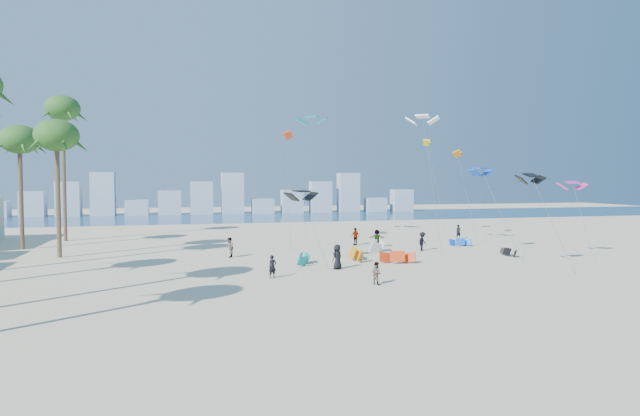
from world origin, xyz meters
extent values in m
plane|color=beige|center=(0.00, 0.00, 0.00)|extent=(220.00, 220.00, 0.00)
plane|color=navy|center=(0.00, 72.00, 0.01)|extent=(220.00, 220.00, 0.00)
imported|color=black|center=(-2.46, 8.20, 0.82)|extent=(0.70, 0.58, 1.63)
imported|color=gray|center=(3.83, 4.20, 0.76)|extent=(0.88, 0.93, 1.52)
imported|color=black|center=(3.04, 10.73, 0.96)|extent=(1.12, 1.03, 1.93)
imported|color=gray|center=(9.18, 25.05, 0.93)|extent=(0.91, 1.18, 1.87)
imported|color=black|center=(14.13, 19.08, 0.93)|extent=(1.37, 1.28, 1.85)
imported|color=gray|center=(10.83, 22.88, 0.92)|extent=(1.77, 1.24, 1.84)
imported|color=black|center=(22.77, 27.72, 0.86)|extent=(0.66, 0.47, 1.71)
imported|color=gray|center=(-4.54, 19.16, 0.90)|extent=(0.81, 0.97, 1.81)
cylinder|color=#595959|center=(1.66, 12.48, 3.01)|extent=(1.55, 2.92, 6.04)
cylinder|color=#595959|center=(14.13, 17.10, 6.59)|extent=(0.66, 5.77, 13.18)
cylinder|color=#595959|center=(18.66, 12.82, 4.00)|extent=(1.47, 4.50, 8.01)
cylinder|color=#595959|center=(1.90, 24.54, 5.99)|extent=(0.62, 5.16, 11.99)
cylinder|color=#595959|center=(21.30, 30.50, 5.93)|extent=(1.24, 3.18, 11.86)
cylinder|color=#595959|center=(24.63, 9.68, 3.36)|extent=(0.19, 2.71, 6.73)
cylinder|color=#595959|center=(5.36, 30.69, 7.19)|extent=(1.93, 4.41, 14.40)
cylinder|color=#595959|center=(22.38, 25.19, 5.12)|extent=(0.45, 4.23, 10.26)
cylinder|color=#595959|center=(18.19, 5.27, 3.65)|extent=(2.31, 2.30, 7.31)
cylinder|color=brown|center=(-19.29, 23.00, 5.44)|extent=(0.40, 0.40, 10.89)
ellipsoid|color=#2B5F21|center=(-19.29, 23.00, 10.89)|extent=(3.80, 3.80, 2.85)
cylinder|color=brown|center=(-24.10, 30.00, 5.47)|extent=(0.40, 0.40, 10.94)
ellipsoid|color=#2B5F21|center=(-24.10, 30.00, 10.94)|extent=(3.80, 3.80, 2.85)
cylinder|color=brown|center=(-21.49, 37.00, 7.50)|extent=(0.40, 0.40, 15.00)
ellipsoid|color=#2B5F21|center=(-21.49, 37.00, 15.00)|extent=(3.80, 3.80, 2.85)
cube|color=#9EADBF|center=(-35.80, 82.00, 2.40)|extent=(4.40, 3.00, 4.80)
cube|color=#9EADBF|center=(-29.60, 82.00, 3.30)|extent=(4.40, 3.00, 6.60)
cube|color=#9EADBF|center=(-23.40, 82.00, 4.20)|extent=(4.40, 3.00, 8.40)
cube|color=#9EADBF|center=(-17.20, 82.00, 1.50)|extent=(4.40, 3.00, 3.00)
cube|color=#9EADBF|center=(-11.00, 82.00, 2.40)|extent=(4.40, 3.00, 4.80)
cube|color=#9EADBF|center=(-4.80, 82.00, 3.30)|extent=(4.40, 3.00, 6.60)
cube|color=#9EADBF|center=(1.40, 82.00, 4.20)|extent=(4.40, 3.00, 8.40)
cube|color=#9EADBF|center=(7.60, 82.00, 1.50)|extent=(4.40, 3.00, 3.00)
cube|color=#9EADBF|center=(13.80, 82.00, 2.40)|extent=(4.40, 3.00, 4.80)
cube|color=#9EADBF|center=(20.00, 82.00, 3.30)|extent=(4.40, 3.00, 6.60)
cube|color=#9EADBF|center=(26.20, 82.00, 4.20)|extent=(4.40, 3.00, 8.40)
cube|color=#9EADBF|center=(32.40, 82.00, 1.50)|extent=(4.40, 3.00, 3.00)
cube|color=#9EADBF|center=(38.60, 82.00, 2.40)|extent=(4.40, 3.00, 4.80)
camera|label=1|loc=(-8.57, -29.24, 6.95)|focal=30.29mm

